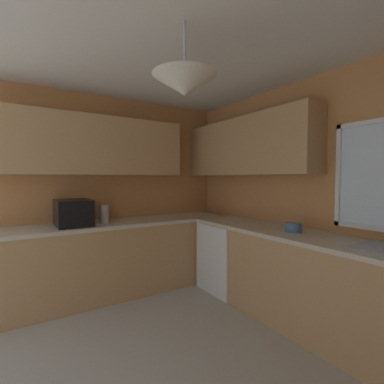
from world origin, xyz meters
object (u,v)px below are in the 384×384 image
(dishwasher, at_px, (230,257))
(bowl, at_px, (294,227))
(microwave, at_px, (73,213))
(kettle, at_px, (104,214))

(dishwasher, distance_m, bowl, 1.05)
(microwave, xyz_separation_m, kettle, (0.02, 0.34, -0.04))
(kettle, xyz_separation_m, bowl, (1.56, 1.42, -0.06))
(dishwasher, height_order, microwave, microwave)
(microwave, distance_m, bowl, 2.36)
(dishwasher, distance_m, kettle, 1.63)
(dishwasher, distance_m, microwave, 1.94)
(microwave, bearing_deg, bowl, 47.98)
(dishwasher, xyz_separation_m, microwave, (-0.66, -1.72, 0.61))
(dishwasher, relative_size, kettle, 3.91)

